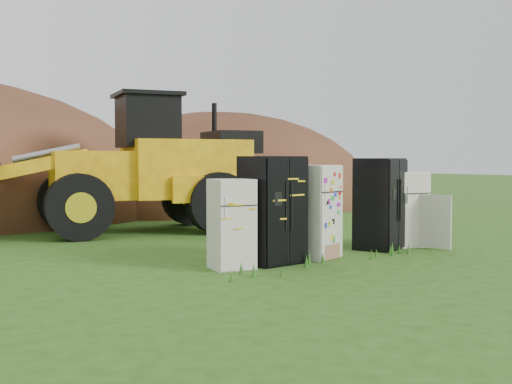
% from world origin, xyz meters
% --- Properties ---
extents(ground, '(120.00, 120.00, 0.00)m').
position_xyz_m(ground, '(0.00, 0.00, 0.00)').
color(ground, '#2A4D14').
rests_on(ground, ground).
extents(fridge_leftmost, '(0.84, 0.82, 1.57)m').
position_xyz_m(fridge_leftmost, '(-2.44, -0.03, 0.78)').
color(fridge_leftmost, silver).
rests_on(fridge_leftmost, ground).
extents(fridge_black_side, '(1.06, 0.85, 1.96)m').
position_xyz_m(fridge_black_side, '(-1.52, -0.02, 0.98)').
color(fridge_black_side, black).
rests_on(fridge_black_side, ground).
extents(fridge_sticker, '(0.96, 0.92, 1.79)m').
position_xyz_m(fridge_sticker, '(-0.46, -0.03, 0.90)').
color(fridge_sticker, white).
rests_on(fridge_sticker, ground).
extents(fridge_black_right, '(1.16, 1.05, 1.93)m').
position_xyz_m(fridge_black_right, '(1.45, -0.00, 0.96)').
color(fridge_black_right, black).
rests_on(fridge_black_right, ground).
extents(fridge_open_door, '(0.87, 0.83, 1.63)m').
position_xyz_m(fridge_open_door, '(2.29, -0.04, 0.82)').
color(fridge_open_door, silver).
rests_on(fridge_open_door, ground).
extents(wheel_loader, '(8.03, 4.90, 3.63)m').
position_xyz_m(wheel_loader, '(-1.69, 6.19, 1.81)').
color(wheel_loader, yellow).
rests_on(wheel_loader, ground).
extents(dirt_mound_right, '(14.08, 10.32, 7.53)m').
position_xyz_m(dirt_mound_right, '(5.82, 11.90, 0.00)').
color(dirt_mound_right, '#3F2314').
rests_on(dirt_mound_right, ground).
extents(dirt_mound_back, '(16.13, 10.75, 6.30)m').
position_xyz_m(dirt_mound_back, '(-0.32, 18.59, 0.00)').
color(dirt_mound_back, '#3F2314').
rests_on(dirt_mound_back, ground).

